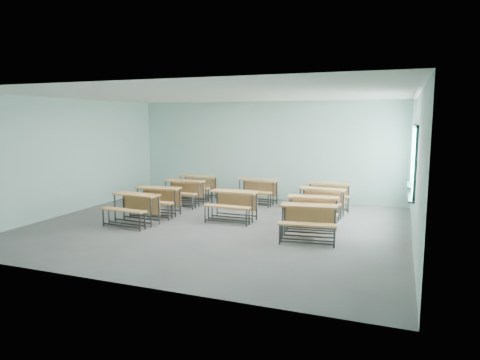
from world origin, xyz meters
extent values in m
cube|color=slate|center=(0.00, 0.00, -0.01)|extent=(9.00, 8.00, 0.02)
cube|color=white|center=(0.00, 0.00, 3.21)|extent=(9.00, 8.00, 0.02)
cube|color=silver|center=(0.00, 4.01, 1.60)|extent=(9.00, 0.02, 3.20)
cube|color=silver|center=(0.00, -4.01, 1.60)|extent=(9.00, 0.02, 3.20)
cube|color=silver|center=(-4.51, 0.00, 1.60)|extent=(0.02, 8.00, 3.20)
cube|color=silver|center=(4.51, 0.00, 1.60)|extent=(0.02, 8.00, 3.20)
cube|color=#194741|center=(4.47, 2.80, 0.93)|extent=(0.06, 1.20, 0.06)
cube|color=#194741|center=(4.47, 2.80, 2.47)|extent=(0.06, 1.20, 0.06)
cube|color=#194741|center=(4.47, 2.23, 1.70)|extent=(0.06, 0.06, 1.60)
cube|color=#194741|center=(4.47, 3.37, 1.70)|extent=(0.06, 0.06, 1.60)
cube|color=#194741|center=(4.47, 2.80, 1.70)|extent=(0.04, 0.04, 1.48)
cube|color=#194741|center=(4.47, 2.80, 1.70)|extent=(0.04, 1.08, 0.04)
cube|color=#194741|center=(4.43, 2.80, 0.87)|extent=(0.14, 1.28, 0.04)
cube|color=white|center=(4.50, 2.80, 1.70)|extent=(0.01, 1.08, 1.48)
cube|color=#194741|center=(4.47, 0.80, 0.93)|extent=(0.06, 1.20, 0.06)
cube|color=#194741|center=(4.47, 0.80, 2.47)|extent=(0.06, 1.20, 0.06)
cube|color=#194741|center=(4.47, 0.23, 1.70)|extent=(0.06, 0.06, 1.60)
cube|color=#194741|center=(4.47, 1.37, 1.70)|extent=(0.06, 0.06, 1.60)
cube|color=#194741|center=(4.47, 0.80, 1.70)|extent=(0.04, 0.04, 1.48)
cube|color=#194741|center=(4.47, 0.80, 1.70)|extent=(0.04, 1.08, 0.04)
cube|color=#194741|center=(4.43, 0.80, 0.87)|extent=(0.14, 1.28, 0.04)
cube|color=white|center=(4.50, 0.80, 1.70)|extent=(0.01, 1.08, 1.48)
cube|color=#C08345|center=(-2.02, -0.50, 0.75)|extent=(1.26, 0.51, 0.04)
cube|color=#C08345|center=(-2.00, -0.31, 0.44)|extent=(1.17, 0.12, 0.42)
cylinder|color=#313335|center=(-2.59, -0.62, 0.36)|extent=(0.04, 0.04, 0.73)
cylinder|color=#313335|center=(-1.47, -0.71, 0.36)|extent=(0.04, 0.04, 0.73)
cylinder|color=#313335|center=(-2.56, -0.29, 0.36)|extent=(0.04, 0.04, 0.73)
cylinder|color=#313335|center=(-1.44, -0.38, 0.36)|extent=(0.04, 0.04, 0.73)
cube|color=#313335|center=(-2.03, -0.66, 0.10)|extent=(1.13, 0.13, 0.03)
cube|color=#313335|center=(-2.00, -0.34, 0.10)|extent=(1.13, 0.13, 0.03)
cube|color=#C08345|center=(-2.06, -0.99, 0.44)|extent=(1.25, 0.36, 0.04)
cylinder|color=#313335|center=(-2.63, -1.04, 0.21)|extent=(0.04, 0.04, 0.43)
cylinder|color=#313335|center=(-1.50, -1.13, 0.21)|extent=(0.04, 0.04, 0.43)
cylinder|color=#313335|center=(-2.61, -0.85, 0.21)|extent=(0.04, 0.04, 0.43)
cylinder|color=#313335|center=(-1.49, -0.94, 0.21)|extent=(0.04, 0.04, 0.43)
cube|color=#313335|center=(-2.07, -1.09, 0.08)|extent=(1.13, 0.13, 0.03)
cube|color=#313335|center=(-2.05, -0.89, 0.08)|extent=(1.13, 0.13, 0.03)
cube|color=#C08345|center=(2.35, -0.34, 0.75)|extent=(1.27, 0.56, 0.04)
cube|color=#C08345|center=(2.32, -0.15, 0.44)|extent=(1.16, 0.17, 0.42)
cylinder|color=#313335|center=(1.81, -0.58, 0.36)|extent=(0.04, 0.04, 0.73)
cylinder|color=#313335|center=(2.93, -0.43, 0.36)|extent=(0.04, 0.04, 0.73)
cylinder|color=#313335|center=(1.77, -0.25, 0.36)|extent=(0.04, 0.04, 0.73)
cylinder|color=#313335|center=(2.88, -0.11, 0.36)|extent=(0.04, 0.04, 0.73)
cube|color=#313335|center=(2.37, -0.50, 0.10)|extent=(1.12, 0.18, 0.03)
cube|color=#313335|center=(2.33, -0.18, 0.10)|extent=(1.12, 0.18, 0.03)
cube|color=#C08345|center=(2.41, -0.83, 0.44)|extent=(1.25, 0.41, 0.04)
cylinder|color=#313335|center=(1.86, -1.00, 0.21)|extent=(0.04, 0.04, 0.43)
cylinder|color=#313335|center=(2.98, -0.85, 0.21)|extent=(0.04, 0.04, 0.43)
cylinder|color=#313335|center=(1.84, -0.80, 0.21)|extent=(0.04, 0.04, 0.43)
cylinder|color=#313335|center=(2.96, -0.66, 0.21)|extent=(0.04, 0.04, 0.43)
cube|color=#313335|center=(2.42, -0.92, 0.08)|extent=(1.12, 0.18, 0.03)
cube|color=#313335|center=(2.40, -0.73, 0.08)|extent=(1.12, 0.18, 0.03)
cube|color=#C08345|center=(-2.05, 0.60, 0.75)|extent=(1.26, 0.52, 0.04)
cube|color=#C08345|center=(-2.06, 0.79, 0.44)|extent=(1.16, 0.12, 0.42)
cylinder|color=#313335|center=(-2.59, 0.39, 0.36)|extent=(0.04, 0.04, 0.73)
cylinder|color=#313335|center=(-1.47, 0.49, 0.36)|extent=(0.04, 0.04, 0.73)
cylinder|color=#313335|center=(-2.62, 0.72, 0.36)|extent=(0.04, 0.04, 0.73)
cylinder|color=#313335|center=(-1.50, 0.82, 0.36)|extent=(0.04, 0.04, 0.73)
cube|color=#313335|center=(-2.03, 0.44, 0.10)|extent=(1.12, 0.13, 0.03)
cube|color=#313335|center=(-2.06, 0.77, 0.10)|extent=(1.12, 0.13, 0.03)
cube|color=#C08345|center=(-2.00, 0.11, 0.44)|extent=(1.25, 0.37, 0.04)
cylinder|color=#313335|center=(-2.55, -0.03, 0.21)|extent=(0.04, 0.04, 0.43)
cylinder|color=#313335|center=(-1.43, 0.07, 0.21)|extent=(0.04, 0.04, 0.43)
cylinder|color=#313335|center=(-2.57, 0.16, 0.21)|extent=(0.04, 0.04, 0.43)
cylinder|color=#313335|center=(-1.45, 0.26, 0.21)|extent=(0.04, 0.04, 0.43)
cube|color=#313335|center=(-1.99, 0.02, 0.08)|extent=(1.12, 0.13, 0.03)
cube|color=#313335|center=(-2.01, 0.21, 0.08)|extent=(1.12, 0.13, 0.03)
cube|color=#C08345|center=(0.13, 0.78, 0.75)|extent=(1.23, 0.41, 0.04)
cube|color=#C08345|center=(0.13, 0.97, 0.44)|extent=(1.17, 0.02, 0.42)
cylinder|color=#313335|center=(-0.43, 0.62, 0.36)|extent=(0.04, 0.04, 0.73)
cylinder|color=#313335|center=(0.69, 0.62, 0.36)|extent=(0.04, 0.04, 0.73)
cylinder|color=#313335|center=(-0.43, 0.95, 0.36)|extent=(0.04, 0.04, 0.73)
cylinder|color=#313335|center=(0.69, 0.95, 0.36)|extent=(0.04, 0.04, 0.73)
cube|color=#313335|center=(0.13, 0.62, 0.10)|extent=(1.13, 0.03, 0.03)
cube|color=#313335|center=(0.13, 0.95, 0.10)|extent=(1.13, 0.03, 0.03)
cube|color=#C08345|center=(0.13, 0.29, 0.44)|extent=(1.23, 0.26, 0.04)
cylinder|color=#313335|center=(-0.44, 0.20, 0.21)|extent=(0.04, 0.04, 0.43)
cylinder|color=#313335|center=(0.69, 0.19, 0.21)|extent=(0.04, 0.04, 0.43)
cylinder|color=#313335|center=(-0.44, 0.39, 0.21)|extent=(0.04, 0.04, 0.43)
cylinder|color=#313335|center=(0.69, 0.39, 0.21)|extent=(0.04, 0.04, 0.43)
cube|color=#313335|center=(0.13, 0.19, 0.08)|extent=(1.13, 0.03, 0.03)
cube|color=#313335|center=(0.13, 0.39, 0.08)|extent=(1.13, 0.03, 0.03)
cube|color=#C08345|center=(2.23, 0.71, 0.75)|extent=(1.27, 0.54, 0.04)
cube|color=#C08345|center=(2.21, 0.90, 0.44)|extent=(1.16, 0.14, 0.42)
cylinder|color=#313335|center=(1.68, 0.49, 0.36)|extent=(0.04, 0.04, 0.73)
cylinder|color=#313335|center=(2.80, 0.61, 0.36)|extent=(0.04, 0.04, 0.73)
cylinder|color=#313335|center=(1.65, 0.81, 0.36)|extent=(0.04, 0.04, 0.73)
cylinder|color=#313335|center=(2.77, 0.93, 0.36)|extent=(0.04, 0.04, 0.73)
cube|color=#313335|center=(2.24, 0.55, 0.10)|extent=(1.12, 0.15, 0.03)
cube|color=#313335|center=(2.21, 0.87, 0.10)|extent=(1.12, 0.15, 0.03)
cube|color=#C08345|center=(2.28, 0.22, 0.44)|extent=(1.25, 0.38, 0.04)
cylinder|color=#313335|center=(1.73, 0.07, 0.21)|extent=(0.04, 0.04, 0.43)
cylinder|color=#313335|center=(2.85, 0.19, 0.21)|extent=(0.04, 0.04, 0.43)
cylinder|color=#313335|center=(1.71, 0.26, 0.21)|extent=(0.04, 0.04, 0.43)
cylinder|color=#313335|center=(2.83, 0.38, 0.21)|extent=(0.04, 0.04, 0.43)
cube|color=#313335|center=(2.29, 0.13, 0.08)|extent=(1.12, 0.15, 0.03)
cube|color=#313335|center=(2.27, 0.32, 0.08)|extent=(1.12, 0.15, 0.03)
cube|color=#C08345|center=(-2.03, 2.07, 0.75)|extent=(1.23, 0.42, 0.04)
cube|color=#C08345|center=(-2.03, 2.26, 0.44)|extent=(1.17, 0.03, 0.42)
cylinder|color=#313335|center=(-2.59, 1.90, 0.36)|extent=(0.04, 0.04, 0.73)
cylinder|color=#313335|center=(-1.46, 1.91, 0.36)|extent=(0.04, 0.04, 0.73)
cylinder|color=#313335|center=(-2.59, 2.23, 0.36)|extent=(0.04, 0.04, 0.73)
cylinder|color=#313335|center=(-1.46, 2.24, 0.36)|extent=(0.04, 0.04, 0.73)
cube|color=#313335|center=(-2.03, 1.90, 0.10)|extent=(1.13, 0.04, 0.03)
cube|color=#313335|center=(-2.03, 2.23, 0.10)|extent=(1.13, 0.04, 0.03)
cube|color=#C08345|center=(-2.02, 1.58, 0.44)|extent=(1.23, 0.27, 0.04)
cylinder|color=#313335|center=(-2.59, 1.47, 0.21)|extent=(0.04, 0.04, 0.43)
cylinder|color=#313335|center=(-1.46, 1.48, 0.21)|extent=(0.04, 0.04, 0.43)
cylinder|color=#313335|center=(-2.59, 1.67, 0.21)|extent=(0.04, 0.04, 0.43)
cylinder|color=#313335|center=(-1.46, 1.68, 0.21)|extent=(0.04, 0.04, 0.43)
cube|color=#313335|center=(-2.02, 1.48, 0.08)|extent=(1.13, 0.04, 0.03)
cube|color=#313335|center=(-2.02, 1.67, 0.08)|extent=(1.13, 0.04, 0.03)
cube|color=#C08345|center=(2.20, 2.04, 0.75)|extent=(1.26, 0.50, 0.04)
cube|color=#C08345|center=(2.22, 2.23, 0.44)|extent=(1.17, 0.11, 0.42)
cylinder|color=#313335|center=(1.63, 1.92, 0.36)|extent=(0.04, 0.04, 0.73)
cylinder|color=#313335|center=(2.75, 1.84, 0.36)|extent=(0.04, 0.04, 0.73)
cylinder|color=#313335|center=(1.66, 2.25, 0.36)|extent=(0.04, 0.04, 0.73)
cylinder|color=#313335|center=(2.78, 2.16, 0.36)|extent=(0.04, 0.04, 0.73)
cube|color=#313335|center=(2.19, 1.88, 0.10)|extent=(1.13, 0.12, 0.03)
cube|color=#313335|center=(2.22, 2.21, 0.10)|extent=(1.13, 0.12, 0.03)
cube|color=#C08345|center=(2.17, 1.55, 0.44)|extent=(1.24, 0.35, 0.04)
cylinder|color=#313335|center=(1.60, 1.50, 0.21)|extent=(0.04, 0.04, 0.43)
cylinder|color=#313335|center=(2.72, 1.41, 0.21)|extent=(0.04, 0.04, 0.43)
cylinder|color=#313335|center=(1.61, 1.69, 0.21)|extent=(0.04, 0.04, 0.43)
cylinder|color=#313335|center=(2.74, 1.61, 0.21)|extent=(0.04, 0.04, 0.43)
cube|color=#313335|center=(2.16, 1.45, 0.08)|extent=(1.13, 0.12, 0.03)
cube|color=#313335|center=(2.17, 1.65, 0.08)|extent=(1.13, 0.12, 0.03)
cube|color=#C08345|center=(-2.13, 3.22, 0.75)|extent=(1.23, 0.42, 0.04)
cube|color=#C08345|center=(-2.13, 3.41, 0.44)|extent=(1.17, 0.03, 0.42)
cylinder|color=#313335|center=(-2.69, 3.06, 0.36)|extent=(0.04, 0.04, 0.73)
cylinder|color=#313335|center=(-1.57, 3.05, 0.36)|extent=(0.04, 0.04, 0.73)
cylinder|color=#313335|center=(-2.69, 3.39, 0.36)|extent=(0.04, 0.04, 0.73)
cylinder|color=#313335|center=(-1.56, 3.38, 0.36)|extent=(0.04, 0.04, 0.73)
cube|color=#313335|center=(-2.13, 3.05, 0.10)|extent=(1.13, 0.04, 0.03)
cube|color=#313335|center=(-2.13, 3.38, 0.10)|extent=(1.13, 0.04, 0.03)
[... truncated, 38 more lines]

